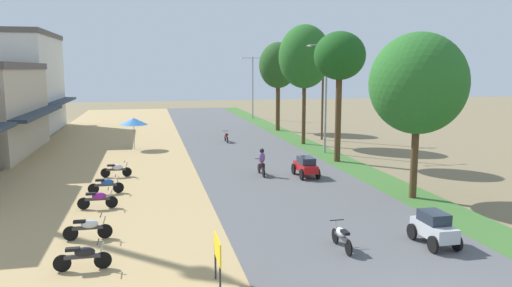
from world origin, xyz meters
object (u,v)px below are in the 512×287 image
at_px(vendor_umbrella, 134,121).
at_px(median_tree_fourth, 278,66).
at_px(utility_pole_near, 323,88).
at_px(car_sedan_red, 306,166).
at_px(parked_motorbike_fourth, 106,184).
at_px(median_tree_nearest, 418,84).
at_px(streetlamp_mid, 253,83).
at_px(parked_motorbike_second, 88,227).
at_px(median_tree_third, 305,57).
at_px(motorbike_ahead_fourth, 226,136).
at_px(street_signboard, 217,252).
at_px(motorbike_ahead_third, 262,163).
at_px(motorbike_ahead_second, 342,236).
at_px(streetlamp_near, 326,91).
at_px(car_hatchback_silver, 434,227).
at_px(parked_motorbike_fifth, 117,169).
at_px(median_tree_second, 340,57).
at_px(parked_motorbike_nearest, 83,255).
at_px(parked_motorbike_third, 98,198).

distance_m(vendor_umbrella, median_tree_fourth, 17.61).
bearing_deg(utility_pole_near, car_sedan_red, -113.29).
distance_m(parked_motorbike_fourth, median_tree_nearest, 16.42).
bearing_deg(streetlamp_mid, median_tree_fourth, -90.00).
bearing_deg(parked_motorbike_second, median_tree_nearest, 10.96).
bearing_deg(median_tree_third, parked_motorbike_fourth, -137.27).
height_order(median_tree_nearest, motorbike_ahead_fourth, median_tree_nearest).
distance_m(street_signboard, utility_pole_near, 31.74).
bearing_deg(motorbike_ahead_third, car_sedan_red, -20.24).
distance_m(motorbike_ahead_third, motorbike_ahead_fourth, 13.87).
bearing_deg(median_tree_nearest, motorbike_ahead_second, -136.31).
bearing_deg(streetlamp_near, median_tree_fourth, 90.00).
bearing_deg(parked_motorbike_second, car_hatchback_silver, -15.06).
xyz_separation_m(median_tree_third, streetlamp_near, (0.23, -4.60, -2.63)).
height_order(vendor_umbrella, car_hatchback_silver, vendor_umbrella).
distance_m(car_hatchback_silver, car_sedan_red, 11.93).
bearing_deg(streetlamp_near, car_sedan_red, -117.61).
xyz_separation_m(median_tree_third, motorbike_ahead_fourth, (-6.32, 2.35, -6.85)).
xyz_separation_m(parked_motorbike_fifth, streetlamp_mid, (15.08, 32.10, 4.05)).
bearing_deg(motorbike_ahead_fourth, vendor_umbrella, -164.49).
bearing_deg(median_tree_second, motorbike_ahead_fourth, 120.48).
xyz_separation_m(parked_motorbike_fourth, motorbike_ahead_second, (8.82, -10.03, 0.02)).
bearing_deg(median_tree_third, motorbike_ahead_third, -118.83).
xyz_separation_m(parked_motorbike_second, parked_motorbike_fourth, (0.10, 7.02, 0.00)).
bearing_deg(parked_motorbike_nearest, parked_motorbike_fourth, 90.45).
relative_size(street_signboard, median_tree_second, 0.17).
relative_size(vendor_umbrella, median_tree_fourth, 0.28).
bearing_deg(median_tree_nearest, parked_motorbike_second, -169.04).
xyz_separation_m(median_tree_second, utility_pole_near, (2.71, 10.61, -2.49)).
bearing_deg(streetlamp_near, street_signboard, -117.72).
bearing_deg(median_tree_second, parked_motorbike_fifth, -172.55).
relative_size(street_signboard, streetlamp_mid, 0.19).
xyz_separation_m(streetlamp_near, motorbike_ahead_second, (-6.53, -19.39, -4.22)).
bearing_deg(median_tree_second, streetlamp_near, 83.71).
xyz_separation_m(streetlamp_near, streetlamp_mid, (0.00, 26.66, -0.20)).
relative_size(parked_motorbike_second, motorbike_ahead_second, 1.00).
bearing_deg(parked_motorbike_third, car_hatchback_silver, -31.29).
relative_size(median_tree_nearest, car_hatchback_silver, 4.06).
distance_m(parked_motorbike_fifth, median_tree_second, 16.24).
bearing_deg(median_tree_second, median_tree_fourth, 88.74).
distance_m(parked_motorbike_second, car_hatchback_silver, 12.80).
bearing_deg(median_tree_fourth, streetlamp_mid, 90.00).
distance_m(parked_motorbike_nearest, motorbike_ahead_fourth, 27.69).
relative_size(vendor_umbrella, car_sedan_red, 1.12).
xyz_separation_m(median_tree_second, streetlamp_near, (0.39, 3.52, -2.41)).
relative_size(parked_motorbike_nearest, utility_pole_near, 0.20).
bearing_deg(street_signboard, median_tree_nearest, 35.99).
distance_m(parked_motorbike_nearest, utility_pole_near, 32.01).
xyz_separation_m(parked_motorbike_third, parked_motorbike_fifth, (0.42, 6.72, 0.00)).
bearing_deg(motorbike_ahead_second, vendor_umbrella, 107.83).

